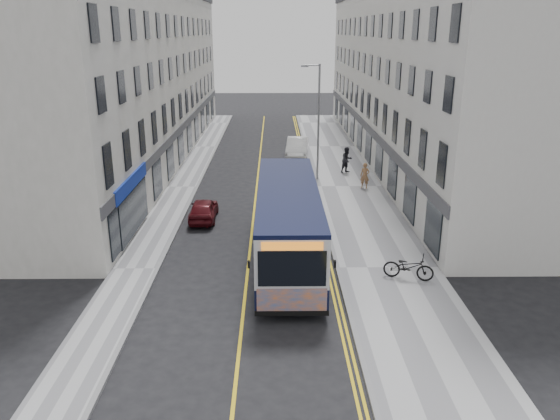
{
  "coord_description": "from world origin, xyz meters",
  "views": [
    {
      "loc": [
        1.19,
        -23.37,
        10.17
      ],
      "look_at": [
        1.48,
        2.45,
        1.6
      ],
      "focal_mm": 35.0,
      "sensor_mm": 36.0,
      "label": 1
    }
  ],
  "objects_px": {
    "pedestrian_near": "(365,176)",
    "streetlamp": "(317,118)",
    "bicycle": "(409,267)",
    "car_white": "(297,147)",
    "city_bus": "(288,221)",
    "car_maroon": "(203,209)",
    "pedestrian_far": "(347,160)"
  },
  "relations": [
    {
      "from": "bicycle",
      "to": "car_maroon",
      "type": "height_order",
      "value": "car_maroon"
    },
    {
      "from": "city_bus",
      "to": "car_maroon",
      "type": "height_order",
      "value": "city_bus"
    },
    {
      "from": "bicycle",
      "to": "pedestrian_near",
      "type": "xyz_separation_m",
      "value": [
        0.36,
        13.9,
        0.3
      ]
    },
    {
      "from": "city_bus",
      "to": "car_white",
      "type": "height_order",
      "value": "city_bus"
    },
    {
      "from": "pedestrian_near",
      "to": "car_white",
      "type": "distance_m",
      "value": 10.83
    },
    {
      "from": "pedestrian_near",
      "to": "car_maroon",
      "type": "distance_m",
      "value": 11.59
    },
    {
      "from": "streetlamp",
      "to": "city_bus",
      "type": "distance_m",
      "value": 14.39
    },
    {
      "from": "pedestrian_near",
      "to": "car_white",
      "type": "xyz_separation_m",
      "value": [
        -4.07,
        10.04,
        -0.18
      ]
    },
    {
      "from": "car_white",
      "to": "pedestrian_far",
      "type": "bearing_deg",
      "value": -54.21
    },
    {
      "from": "city_bus",
      "to": "car_white",
      "type": "xyz_separation_m",
      "value": [
        1.32,
        21.5,
        -1.09
      ]
    },
    {
      "from": "streetlamp",
      "to": "city_bus",
      "type": "relative_size",
      "value": 0.68
    },
    {
      "from": "pedestrian_near",
      "to": "city_bus",
      "type": "bearing_deg",
      "value": -99.28
    },
    {
      "from": "bicycle",
      "to": "pedestrian_near",
      "type": "distance_m",
      "value": 13.9
    },
    {
      "from": "pedestrian_near",
      "to": "car_white",
      "type": "bearing_deg",
      "value": 127.96
    },
    {
      "from": "pedestrian_near",
      "to": "pedestrian_far",
      "type": "bearing_deg",
      "value": 114.69
    },
    {
      "from": "bicycle",
      "to": "car_white",
      "type": "relative_size",
      "value": 0.44
    },
    {
      "from": "pedestrian_far",
      "to": "car_white",
      "type": "xyz_separation_m",
      "value": [
        -3.42,
        5.83,
        -0.28
      ]
    },
    {
      "from": "city_bus",
      "to": "pedestrian_near",
      "type": "height_order",
      "value": "city_bus"
    },
    {
      "from": "pedestrian_near",
      "to": "car_maroon",
      "type": "bearing_deg",
      "value": -133.51
    },
    {
      "from": "streetlamp",
      "to": "pedestrian_near",
      "type": "relative_size",
      "value": 4.71
    },
    {
      "from": "car_maroon",
      "to": "bicycle",
      "type": "bearing_deg",
      "value": 139.84
    },
    {
      "from": "city_bus",
      "to": "car_maroon",
      "type": "bearing_deg",
      "value": 129.41
    },
    {
      "from": "city_bus",
      "to": "car_maroon",
      "type": "distance_m",
      "value": 7.32
    },
    {
      "from": "streetlamp",
      "to": "car_white",
      "type": "bearing_deg",
      "value": 97.88
    },
    {
      "from": "car_white",
      "to": "car_maroon",
      "type": "distance_m",
      "value": 16.99
    },
    {
      "from": "streetlamp",
      "to": "car_maroon",
      "type": "height_order",
      "value": "streetlamp"
    },
    {
      "from": "city_bus",
      "to": "bicycle",
      "type": "bearing_deg",
      "value": -25.78
    },
    {
      "from": "city_bus",
      "to": "pedestrian_near",
      "type": "distance_m",
      "value": 12.7
    },
    {
      "from": "pedestrian_near",
      "to": "car_white",
      "type": "height_order",
      "value": "pedestrian_near"
    },
    {
      "from": "pedestrian_far",
      "to": "city_bus",
      "type": "bearing_deg",
      "value": -139.71
    },
    {
      "from": "streetlamp",
      "to": "car_white",
      "type": "xyz_separation_m",
      "value": [
        -1.04,
        7.53,
        -3.59
      ]
    },
    {
      "from": "pedestrian_near",
      "to": "streetlamp",
      "type": "bearing_deg",
      "value": 156.23
    }
  ]
}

